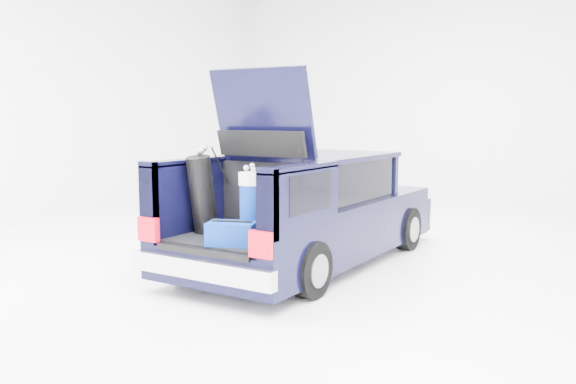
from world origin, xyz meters
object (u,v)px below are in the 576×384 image
Objects in this scene: black_golf_bag at (202,194)px; red_suitcase at (283,215)px; blue_golf_bag at (251,206)px; blue_duffel at (232,233)px; car at (312,212)px.

red_suitcase is at bearing 11.13° from black_golf_bag.
black_golf_bag is at bearing -176.22° from blue_golf_bag.
blue_golf_bag is 1.44× the size of blue_duffel.
blue_golf_bag is at bearing -6.44° from black_golf_bag.
red_suitcase is 0.38m from blue_golf_bag.
red_suitcase is at bearing 41.91° from blue_duffel.
red_suitcase is 0.57× the size of black_golf_bag.
black_golf_bag is 1.20× the size of blue_golf_bag.
car is at bearing 119.54° from red_suitcase.
car is 1.76m from black_golf_bag.
red_suitcase is at bearing 57.64° from blue_golf_bag.
blue_golf_bag is at bearing -82.77° from car.
blue_duffel is at bearing -91.54° from blue_golf_bag.
red_suitcase is (0.46, -1.43, 0.20)m from car.
car reaches higher than blue_duffel.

